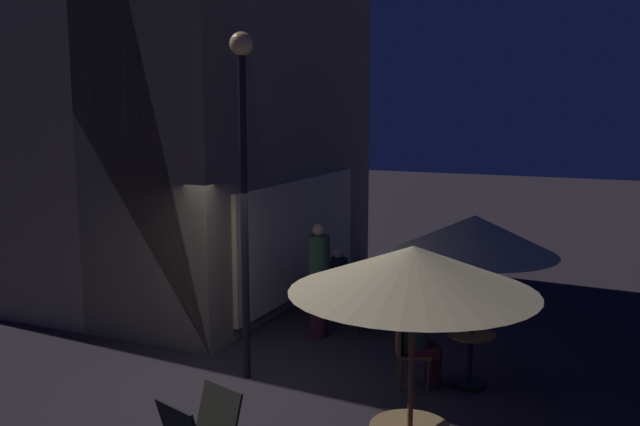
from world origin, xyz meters
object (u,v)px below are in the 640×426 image
patio_umbrella_1 (475,235)px  cafe_chair_2 (334,285)px  cafe_chair_1 (433,290)px  patron_seated_1 (342,278)px  cafe_table_1 (471,351)px  cafe_table_2 (380,292)px  cafe_chair_0 (406,345)px  cafe_chair_3 (370,302)px  patron_standing_2 (319,280)px  street_lamp_near_corner (243,153)px  patron_seated_0 (417,333)px  patio_umbrella_0 (413,270)px

patio_umbrella_1 → cafe_chair_2: patio_umbrella_1 is taller
cafe_chair_1 → patron_seated_1: 1.55m
cafe_table_1 → cafe_table_2: 2.97m
cafe_chair_0 → cafe_chair_3: 2.04m
patron_seated_1 → cafe_chair_3: bearing=-48.6°
cafe_table_1 → patron_seated_1: (2.15, 2.66, 0.19)m
cafe_chair_3 → patron_seated_1: (0.74, 0.78, 0.14)m
patron_standing_2 → cafe_chair_1: bearing=69.3°
street_lamp_near_corner → cafe_table_1: bearing=-72.2°
cafe_table_1 → patron_standing_2: bearing=68.7°
cafe_chair_2 → patron_seated_1: patron_seated_1 is taller
cafe_table_1 → patron_seated_0: bearing=111.9°
patio_umbrella_0 → cafe_chair_0: patio_umbrella_0 is taller
street_lamp_near_corner → patio_umbrella_1: 3.11m
patio_umbrella_1 → cafe_chair_1: size_ratio=2.39×
cafe_chair_1 → cafe_chair_2: cafe_chair_1 is taller
street_lamp_near_corner → cafe_table_1: 3.88m
patron_seated_0 → patron_standing_2: patron_standing_2 is taller
cafe_table_2 → cafe_chair_1: cafe_chair_1 is taller
street_lamp_near_corner → cafe_chair_0: (0.59, -2.03, -2.46)m
cafe_chair_2 → cafe_chair_3: 1.18m
cafe_table_1 → patron_seated_1: size_ratio=0.60×
patio_umbrella_1 → patron_seated_0: (-0.26, 0.64, -1.28)m
patron_seated_0 → cafe_chair_3: bearing=104.8°
cafe_chair_3 → patron_seated_0: 2.08m
cafe_table_2 → cafe_chair_3: 0.81m
street_lamp_near_corner → cafe_chair_0: size_ratio=4.83×
cafe_chair_1 → cafe_chair_2: 1.70m
cafe_table_2 → patio_umbrella_1: 3.33m
cafe_chair_1 → patron_seated_0: 2.69m
cafe_table_1 → cafe_chair_0: 0.84m
cafe_chair_2 → patio_umbrella_1: bearing=-42.2°
cafe_table_2 → patron_seated_1: size_ratio=0.60×
cafe_chair_3 → patron_standing_2: size_ratio=0.50×
street_lamp_near_corner → cafe_table_2: (3.11, -0.82, -2.52)m
cafe_table_2 → cafe_chair_1: bearing=-78.0°
cafe_chair_3 → patron_seated_0: patron_seated_0 is taller
cafe_chair_1 → cafe_chair_3: 1.24m
patio_umbrella_0 → patron_seated_1: bearing=28.3°
patio_umbrella_0 → patio_umbrella_1: 2.85m
patron_standing_2 → patio_umbrella_1: bearing=4.9°
patio_umbrella_1 → patron_seated_0: bearing=111.9°
street_lamp_near_corner → cafe_chair_0: 3.24m
patio_umbrella_1 → street_lamp_near_corner: bearing=107.8°
patio_umbrella_0 → cafe_chair_3: 4.94m
street_lamp_near_corner → patio_umbrella_1: (0.90, -2.80, -1.01)m
cafe_table_2 → patio_umbrella_0: bearing=-158.3°
street_lamp_near_corner → patio_umbrella_0: bearing=-124.5°
street_lamp_near_corner → cafe_chair_2: 3.92m
patio_umbrella_0 → cafe_chair_3: size_ratio=2.66×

